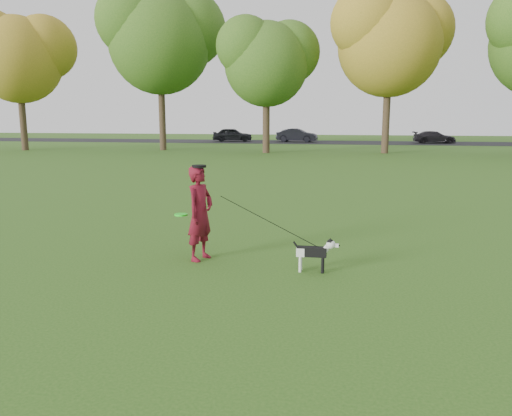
% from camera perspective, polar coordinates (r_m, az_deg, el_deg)
% --- Properties ---
extents(ground, '(120.00, 120.00, 0.00)m').
position_cam_1_polar(ground, '(8.98, 0.85, -5.62)').
color(ground, '#285116').
rests_on(ground, ground).
extents(road, '(120.00, 7.00, 0.02)m').
position_cam_1_polar(road, '(48.60, 8.58, 7.43)').
color(road, black).
rests_on(road, ground).
extents(man, '(0.57, 0.70, 1.66)m').
position_cam_1_polar(man, '(8.70, -6.41, -0.59)').
color(man, maroon).
rests_on(man, ground).
extents(dog, '(0.75, 0.15, 0.57)m').
position_cam_1_polar(dog, '(8.11, 6.80, -4.90)').
color(dog, black).
rests_on(dog, ground).
extents(car_left, '(4.07, 2.13, 1.32)m').
position_cam_1_polar(car_left, '(49.79, -2.71, 8.38)').
color(car_left, black).
rests_on(car_left, road).
extents(car_mid, '(4.03, 1.82, 1.28)m').
position_cam_1_polar(car_mid, '(48.78, 4.70, 8.29)').
color(car_mid, black).
rests_on(car_mid, road).
extents(car_right, '(3.91, 1.81, 1.10)m').
position_cam_1_polar(car_right, '(49.21, 19.72, 7.63)').
color(car_right, '#262229').
rests_on(car_right, road).
extents(man_held_items, '(2.57, 0.49, 1.28)m').
position_cam_1_polar(man_held_items, '(8.24, 1.53, -1.56)').
color(man_held_items, '#20FE21').
rests_on(man_held_items, ground).
extents(tree_row, '(51.74, 8.86, 12.01)m').
position_cam_1_polar(tree_row, '(35.04, 5.74, 18.48)').
color(tree_row, '#38281C').
rests_on(tree_row, ground).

